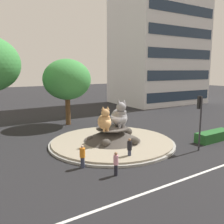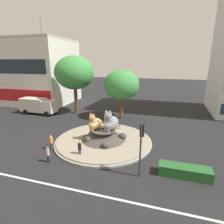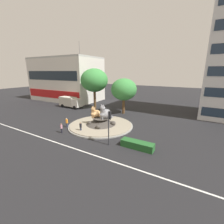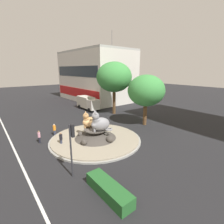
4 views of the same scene
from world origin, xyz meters
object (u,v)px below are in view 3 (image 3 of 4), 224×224
object	(u,v)px
cat_statue_grey	(105,113)
delivery_box_truck	(70,102)
pedestrian_black_shirt	(81,127)
traffic_light_mast	(109,122)
cat_statue_calico	(95,113)
broadleaf_tree_behind_island	(94,80)
pedestrian_pink_shirt	(61,128)
second_tree_near_tower	(124,90)
shophouse_block	(66,79)
pedestrian_orange_shirt	(67,122)

from	to	relation	value
cat_statue_grey	delivery_box_truck	distance (m)	17.47
pedestrian_black_shirt	traffic_light_mast	bearing A→B (deg)	-120.44
cat_statue_calico	delivery_box_truck	xyz separation A→B (m)	(-13.95, 7.87, -0.72)
delivery_box_truck	broadleaf_tree_behind_island	bearing A→B (deg)	20.57
pedestrian_pink_shirt	second_tree_near_tower	bearing A→B (deg)	5.52
pedestrian_black_shirt	delivery_box_truck	size ratio (longest dim) A/B	0.25
traffic_light_mast	delivery_box_truck	bearing A→B (deg)	66.28
second_tree_near_tower	broadleaf_tree_behind_island	bearing A→B (deg)	176.49
pedestrian_black_shirt	delivery_box_truck	distance (m)	18.06
pedestrian_pink_shirt	delivery_box_truck	xyz separation A→B (m)	(-11.44, 13.34, 0.72)
cat_statue_grey	broadleaf_tree_behind_island	size ratio (longest dim) A/B	0.26
broadleaf_tree_behind_island	pedestrian_black_shirt	world-z (taller)	broadleaf_tree_behind_island
cat_statue_grey	shophouse_block	size ratio (longest dim) A/B	0.12
cat_statue_calico	second_tree_near_tower	distance (m)	10.25
cat_statue_grey	shophouse_block	distance (m)	30.34
shophouse_block	pedestrian_pink_shirt	world-z (taller)	shophouse_block
cat_statue_calico	pedestrian_black_shirt	size ratio (longest dim) A/B	1.29
second_tree_near_tower	delivery_box_truck	bearing A→B (deg)	-172.81
shophouse_block	delivery_box_truck	distance (m)	13.86
cat_statue_grey	pedestrian_orange_shirt	distance (m)	6.75
pedestrian_orange_shirt	second_tree_near_tower	bearing A→B (deg)	-46.06
cat_statue_calico	pedestrian_orange_shirt	size ratio (longest dim) A/B	1.32
cat_statue_grey	pedestrian_black_shirt	world-z (taller)	cat_statue_grey
cat_statue_calico	pedestrian_black_shirt	xyz separation A→B (m)	(-0.13, -3.72, -1.40)
traffic_light_mast	pedestrian_orange_shirt	distance (m)	10.15
traffic_light_mast	delivery_box_truck	world-z (taller)	traffic_light_mast
cat_statue_calico	pedestrian_orange_shirt	xyz separation A→B (m)	(-3.72, -3.19, -1.42)
cat_statue_calico	delivery_box_truck	size ratio (longest dim) A/B	0.33
cat_statue_calico	shophouse_block	xyz separation A→B (m)	(-23.69, 16.22, 4.51)
cat_statue_grey	broadleaf_tree_behind_island	distance (m)	14.50
broadleaf_tree_behind_island	delivery_box_truck	size ratio (longest dim) A/B	1.55
shophouse_block	second_tree_near_tower	xyz separation A→B (m)	(24.40, -6.51, -1.34)
shophouse_block	second_tree_near_tower	distance (m)	25.29
traffic_light_mast	broadleaf_tree_behind_island	distance (m)	20.91
shophouse_block	pedestrian_orange_shirt	world-z (taller)	shophouse_block
cat_statue_calico	pedestrian_pink_shirt	xyz separation A→B (m)	(-2.51, -5.47, -1.44)
shophouse_block	broadleaf_tree_behind_island	xyz separation A→B (m)	(15.98, -5.99, 0.37)
second_tree_near_tower	delivery_box_truck	world-z (taller)	second_tree_near_tower
shophouse_block	second_tree_near_tower	bearing A→B (deg)	-16.49
delivery_box_truck	traffic_light_mast	bearing A→B (deg)	-33.20
second_tree_near_tower	shophouse_block	bearing A→B (deg)	165.07
second_tree_near_tower	pedestrian_pink_shirt	distance (m)	16.19
cat_statue_calico	traffic_light_mast	distance (m)	7.89
cat_statue_calico	pedestrian_pink_shirt	world-z (taller)	cat_statue_calico
cat_statue_calico	pedestrian_black_shirt	bearing A→B (deg)	19.36
traffic_light_mast	broadleaf_tree_behind_island	world-z (taller)	broadleaf_tree_behind_island
delivery_box_truck	pedestrian_orange_shirt	bearing A→B (deg)	-47.44
pedestrian_orange_shirt	shophouse_block	bearing A→B (deg)	18.69
cat_statue_calico	traffic_light_mast	bearing A→B (deg)	70.93
cat_statue_calico	pedestrian_pink_shirt	bearing A→B (deg)	-3.40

